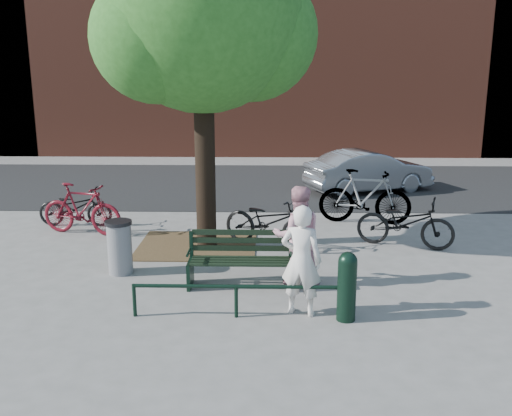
{
  "coord_description": "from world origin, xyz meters",
  "views": [
    {
      "loc": [
        0.47,
        -8.95,
        3.59
      ],
      "look_at": [
        0.24,
        1.0,
        1.11
      ],
      "focal_mm": 40.0,
      "sensor_mm": 36.0,
      "label": 1
    }
  ],
  "objects_px": {
    "bollard": "(347,284)",
    "parked_car": "(369,171)",
    "bicycle_c": "(268,222)",
    "person_left": "(301,260)",
    "person_right": "(297,236)",
    "litter_bin": "(120,247)",
    "park_bench": "(240,258)"
  },
  "relations": [
    {
      "from": "litter_bin",
      "to": "person_right",
      "type": "bearing_deg",
      "value": -8.21
    },
    {
      "from": "person_left",
      "to": "bicycle_c",
      "type": "relative_size",
      "value": 0.83
    },
    {
      "from": "person_right",
      "to": "parked_car",
      "type": "relative_size",
      "value": 0.46
    },
    {
      "from": "person_left",
      "to": "bicycle_c",
      "type": "xyz_separation_m",
      "value": [
        -0.49,
        3.25,
        -0.31
      ]
    },
    {
      "from": "person_right",
      "to": "bicycle_c",
      "type": "relative_size",
      "value": 0.85
    },
    {
      "from": "person_left",
      "to": "bollard",
      "type": "distance_m",
      "value": 0.74
    },
    {
      "from": "bollard",
      "to": "bicycle_c",
      "type": "height_order",
      "value": "bicycle_c"
    },
    {
      "from": "bicycle_c",
      "to": "parked_car",
      "type": "height_order",
      "value": "parked_car"
    },
    {
      "from": "person_right",
      "to": "litter_bin",
      "type": "bearing_deg",
      "value": -13.86
    },
    {
      "from": "park_bench",
      "to": "bollard",
      "type": "relative_size",
      "value": 1.68
    },
    {
      "from": "person_left",
      "to": "parked_car",
      "type": "distance_m",
      "value": 8.95
    },
    {
      "from": "person_left",
      "to": "person_right",
      "type": "bearing_deg",
      "value": -73.22
    },
    {
      "from": "park_bench",
      "to": "person_left",
      "type": "distance_m",
      "value": 1.52
    },
    {
      "from": "bollard",
      "to": "bicycle_c",
      "type": "xyz_separation_m",
      "value": [
        -1.14,
        3.45,
        -0.03
      ]
    },
    {
      "from": "park_bench",
      "to": "bollard",
      "type": "xyz_separation_m",
      "value": [
        1.6,
        -1.33,
        0.07
      ]
    },
    {
      "from": "person_left",
      "to": "litter_bin",
      "type": "distance_m",
      "value": 3.54
    },
    {
      "from": "bicycle_c",
      "to": "bollard",
      "type": "bearing_deg",
      "value": -132.85
    },
    {
      "from": "person_right",
      "to": "parked_car",
      "type": "distance_m",
      "value": 7.81
    },
    {
      "from": "bollard",
      "to": "litter_bin",
      "type": "bearing_deg",
      "value": 153.86
    },
    {
      "from": "person_left",
      "to": "bicycle_c",
      "type": "distance_m",
      "value": 3.3
    },
    {
      "from": "person_right",
      "to": "parked_car",
      "type": "height_order",
      "value": "person_right"
    },
    {
      "from": "litter_bin",
      "to": "parked_car",
      "type": "xyz_separation_m",
      "value": [
        5.56,
        6.96,
        0.12
      ]
    },
    {
      "from": "bollard",
      "to": "parked_car",
      "type": "distance_m",
      "value": 8.99
    },
    {
      "from": "park_bench",
      "to": "bollard",
      "type": "distance_m",
      "value": 2.08
    },
    {
      "from": "person_left",
      "to": "bollard",
      "type": "bearing_deg",
      "value": 179.73
    },
    {
      "from": "parked_car",
      "to": "bollard",
      "type": "bearing_deg",
      "value": 146.46
    },
    {
      "from": "park_bench",
      "to": "person_left",
      "type": "bearing_deg",
      "value": -49.92
    },
    {
      "from": "bollard",
      "to": "parked_car",
      "type": "xyz_separation_m",
      "value": [
        1.79,
        8.81,
        0.06
      ]
    },
    {
      "from": "bollard",
      "to": "parked_car",
      "type": "bearing_deg",
      "value": 78.51
    },
    {
      "from": "bicycle_c",
      "to": "person_right",
      "type": "bearing_deg",
      "value": -137.7
    },
    {
      "from": "park_bench",
      "to": "person_right",
      "type": "relative_size",
      "value": 1.02
    },
    {
      "from": "person_right",
      "to": "parked_car",
      "type": "xyz_separation_m",
      "value": [
        2.44,
        7.41,
        -0.24
      ]
    }
  ]
}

